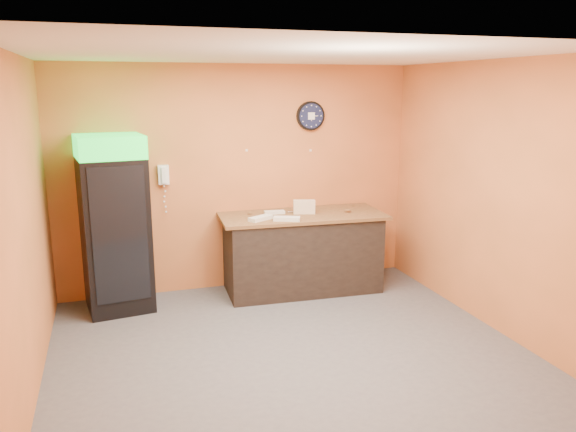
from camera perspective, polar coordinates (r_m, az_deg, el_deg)
name	(u,v)px	position (r m, az deg, el deg)	size (l,w,h in m)	color
floor	(288,350)	(5.67, 0.00, -13.42)	(4.50, 4.50, 0.00)	#47474C
back_wall	(239,178)	(7.10, -4.97, 3.84)	(4.50, 0.02, 2.80)	orange
left_wall	(23,229)	(5.01, -25.32, -1.21)	(0.02, 4.00, 2.80)	orange
right_wall	(492,197)	(6.25, 20.04, 1.87)	(0.02, 4.00, 2.80)	orange
ceiling	(288,54)	(5.08, 0.00, 16.14)	(4.50, 4.00, 0.02)	white
beverage_cooler	(114,227)	(6.62, -17.22, -1.06)	(0.79, 0.79, 2.01)	black
prep_counter	(302,253)	(7.10, 1.40, -3.81)	(1.89, 0.84, 0.94)	black
wall_clock	(311,116)	(7.25, 2.31, 10.13)	(0.37, 0.06, 0.37)	black
wall_phone	(163,175)	(6.88, -12.53, 4.11)	(0.13, 0.11, 0.23)	white
butcher_paper	(302,215)	(6.97, 1.42, 0.07)	(2.04, 0.89, 0.04)	brown
sub_roll_stack	(304,207)	(6.96, 1.66, 0.93)	(0.28, 0.16, 0.17)	beige
wrapped_sandwich_left	(261,218)	(6.64, -2.80, -0.23)	(0.31, 0.12, 0.04)	silver
wrapped_sandwich_mid	(287,219)	(6.61, -0.13, -0.28)	(0.31, 0.12, 0.04)	silver
wrapped_sandwich_right	(274,212)	(6.97, -1.39, 0.38)	(0.25, 0.10, 0.04)	silver
kitchen_tool	(300,210)	(7.05, 1.18, 0.65)	(0.06, 0.06, 0.06)	silver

